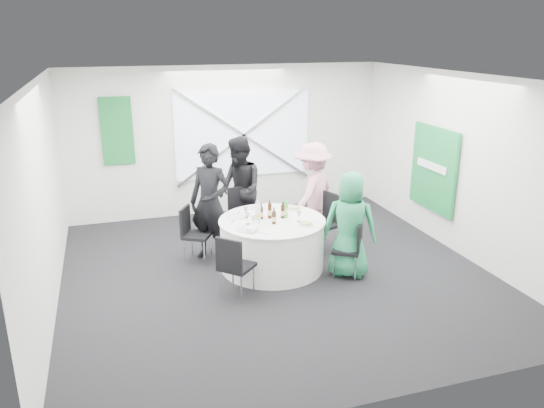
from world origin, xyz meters
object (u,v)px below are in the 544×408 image
object	(u,v)px
chair_front_left	(234,263)
person_woman_green	(350,225)
chair_back_right	(326,218)
chair_front_right	(352,245)
person_man_back_left	(210,203)
green_water_bottle	(285,209)
person_woman_pink	(313,193)
chair_back_left	(192,230)
banquet_table	(272,244)
chair_back	(242,211)
clear_water_bottle	(258,214)
person_man_back	(240,190)

from	to	relation	value
chair_front_left	person_woman_green	bearing A→B (deg)	-128.42
chair_back_right	person_woman_green	world-z (taller)	person_woman_green
chair_front_right	person_man_back_left	distance (m)	2.22
person_woman_green	green_water_bottle	size ratio (longest dim) A/B	4.86
person_man_back_left	person_woman_pink	size ratio (longest dim) A/B	1.07
person_man_back_left	green_water_bottle	bearing A→B (deg)	7.83
chair_back_right	chair_back_left	bearing A→B (deg)	-116.56
banquet_table	chair_front_right	bearing A→B (deg)	-33.10
chair_back_right	green_water_bottle	bearing A→B (deg)	-87.39
person_man_back_left	person_woman_pink	world-z (taller)	person_man_back_left
person_man_back_left	chair_front_right	bearing A→B (deg)	3.11
chair_back	person_woman_pink	bearing A→B (deg)	-23.04
chair_front_left	green_water_bottle	xyz separation A→B (m)	(0.98, 0.81, 0.37)
chair_front_left	person_woman_pink	bearing A→B (deg)	-92.64
chair_back_right	person_woman_pink	world-z (taller)	person_woman_pink
chair_back	person_woman_green	bearing A→B (deg)	-64.21
person_woman_green	green_water_bottle	bearing A→B (deg)	-7.99
person_man_back_left	clear_water_bottle	bearing A→B (deg)	-12.13
chair_front_left	person_man_back	bearing A→B (deg)	-61.76
banquet_table	person_man_back_left	world-z (taller)	person_man_back_left
person_woman_green	clear_water_bottle	distance (m)	1.31
person_woman_green	clear_water_bottle	size ratio (longest dim) A/B	4.92
person_man_back	clear_water_bottle	bearing A→B (deg)	-10.16
banquet_table	person_man_back_left	bearing A→B (deg)	141.13
chair_front_left	person_man_back_left	xyz separation A→B (m)	(-0.01, 1.41, 0.39)
green_water_bottle	clear_water_bottle	world-z (taller)	green_water_bottle
person_woman_pink	green_water_bottle	world-z (taller)	person_woman_pink
banquet_table	person_woman_green	xyz separation A→B (m)	(0.98, -0.57, 0.39)
person_woman_pink	chair_front_right	bearing A→B (deg)	50.79
green_water_bottle	chair_front_left	bearing A→B (deg)	-140.55
chair_back	person_woman_pink	size ratio (longest dim) A/B	0.56
chair_back	chair_back_left	size ratio (longest dim) A/B	1.10
banquet_table	person_man_back	distance (m)	1.37
chair_back_left	chair_front_right	world-z (taller)	chair_back_left
chair_back_left	clear_water_bottle	bearing A→B (deg)	-98.53
chair_back	chair_front_right	size ratio (longest dim) A/B	1.12
chair_back_right	person_man_back_left	world-z (taller)	person_man_back_left
chair_front_left	clear_water_bottle	xyz separation A→B (m)	(0.54, 0.72, 0.37)
chair_front_right	person_woman_green	distance (m)	0.29
chair_back_right	green_water_bottle	world-z (taller)	green_water_bottle
person_man_back	person_woman_pink	xyz separation A→B (m)	(1.12, -0.46, -0.03)
person_man_back_left	person_woman_green	world-z (taller)	person_man_back_left
person_man_back	person_woman_green	world-z (taller)	person_man_back
chair_back_left	chair_front_right	distance (m)	2.42
chair_back	chair_back_right	xyz separation A→B (m)	(1.18, -0.75, 0.01)
person_man_back	chair_back_left	bearing A→B (deg)	-62.13
green_water_bottle	person_man_back_left	bearing A→B (deg)	148.96
chair_front_left	person_woman_pink	xyz separation A→B (m)	(1.73, 1.59, 0.33)
banquet_table	chair_front_right	xyz separation A→B (m)	(0.99, -0.64, 0.10)
chair_front_left	person_woman_green	size ratio (longest dim) A/B	0.57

